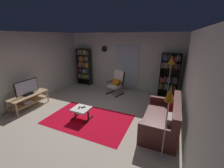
{
  "coord_description": "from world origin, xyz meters",
  "views": [
    {
      "loc": [
        2.28,
        -3.51,
        2.46
      ],
      "look_at": [
        0.34,
        0.86,
        0.84
      ],
      "focal_mm": 23.03,
      "sensor_mm": 36.0,
      "label": 1
    }
  ],
  "objects_px": {
    "tv_remote": "(79,108)",
    "floor_lamp_by_shelf": "(171,66)",
    "bookshelf_near_tv": "(84,66)",
    "wall_clock": "(104,49)",
    "television": "(27,88)",
    "leather_sofa": "(164,119)",
    "tv_stand": "(29,99)",
    "cell_phone": "(83,107)",
    "bookshelf_near_sofa": "(169,74)",
    "ottoman": "(81,110)",
    "lounge_armchair": "(117,82)",
    "floor_lamp_by_sofa": "(169,104)"
  },
  "relations": [
    {
      "from": "cell_phone",
      "to": "bookshelf_near_sofa",
      "type": "bearing_deg",
      "value": 82.94
    },
    {
      "from": "lounge_armchair",
      "to": "bookshelf_near_tv",
      "type": "bearing_deg",
      "value": 163.69
    },
    {
      "from": "tv_remote",
      "to": "wall_clock",
      "type": "xyz_separation_m",
      "value": [
        -0.7,
        3.16,
        1.48
      ]
    },
    {
      "from": "bookshelf_near_tv",
      "to": "floor_lamp_by_shelf",
      "type": "distance_m",
      "value": 4.28
    },
    {
      "from": "bookshelf_near_tv",
      "to": "bookshelf_near_sofa",
      "type": "bearing_deg",
      "value": 0.02
    },
    {
      "from": "tv_stand",
      "to": "wall_clock",
      "type": "relative_size",
      "value": 4.57
    },
    {
      "from": "bookshelf_near_sofa",
      "to": "leather_sofa",
      "type": "height_order",
      "value": "bookshelf_near_sofa"
    },
    {
      "from": "tv_stand",
      "to": "floor_lamp_by_shelf",
      "type": "bearing_deg",
      "value": 27.02
    },
    {
      "from": "tv_remote",
      "to": "floor_lamp_by_shelf",
      "type": "distance_m",
      "value": 3.39
    },
    {
      "from": "television",
      "to": "ottoman",
      "type": "relative_size",
      "value": 1.62
    },
    {
      "from": "wall_clock",
      "to": "floor_lamp_by_shelf",
      "type": "bearing_deg",
      "value": -18.34
    },
    {
      "from": "leather_sofa",
      "to": "lounge_armchair",
      "type": "bearing_deg",
      "value": 138.45
    },
    {
      "from": "wall_clock",
      "to": "bookshelf_near_sofa",
      "type": "bearing_deg",
      "value": -3.68
    },
    {
      "from": "tv_stand",
      "to": "wall_clock",
      "type": "distance_m",
      "value": 3.87
    },
    {
      "from": "ottoman",
      "to": "tv_remote",
      "type": "height_order",
      "value": "tv_remote"
    },
    {
      "from": "floor_lamp_by_sofa",
      "to": "leather_sofa",
      "type": "bearing_deg",
      "value": 94.1
    },
    {
      "from": "leather_sofa",
      "to": "ottoman",
      "type": "xyz_separation_m",
      "value": [
        -2.36,
        -0.45,
        -0.01
      ]
    },
    {
      "from": "television",
      "to": "floor_lamp_by_shelf",
      "type": "relative_size",
      "value": 0.48
    },
    {
      "from": "ottoman",
      "to": "bookshelf_near_tv",
      "type": "bearing_deg",
      "value": 121.95
    },
    {
      "from": "leather_sofa",
      "to": "tv_stand",
      "type": "bearing_deg",
      "value": -172.4
    },
    {
      "from": "leather_sofa",
      "to": "lounge_armchair",
      "type": "relative_size",
      "value": 1.73
    },
    {
      "from": "lounge_armchair",
      "to": "cell_phone",
      "type": "xyz_separation_m",
      "value": [
        -0.18,
        -2.29,
        -0.17
      ]
    },
    {
      "from": "bookshelf_near_sofa",
      "to": "ottoman",
      "type": "bearing_deg",
      "value": -127.67
    },
    {
      "from": "bookshelf_near_sofa",
      "to": "lounge_armchair",
      "type": "height_order",
      "value": "bookshelf_near_sofa"
    },
    {
      "from": "tv_stand",
      "to": "tv_remote",
      "type": "distance_m",
      "value": 2.07
    },
    {
      "from": "tv_stand",
      "to": "lounge_armchair",
      "type": "distance_m",
      "value": 3.43
    },
    {
      "from": "tv_remote",
      "to": "cell_phone",
      "type": "bearing_deg",
      "value": 14.74
    },
    {
      "from": "leather_sofa",
      "to": "lounge_armchair",
      "type": "distance_m",
      "value": 2.87
    },
    {
      "from": "bookshelf_near_sofa",
      "to": "leather_sofa",
      "type": "bearing_deg",
      "value": -88.19
    },
    {
      "from": "lounge_armchair",
      "to": "tv_remote",
      "type": "bearing_deg",
      "value": -96.63
    },
    {
      "from": "television",
      "to": "leather_sofa",
      "type": "relative_size",
      "value": 0.48
    },
    {
      "from": "ottoman",
      "to": "television",
      "type": "bearing_deg",
      "value": -176.55
    },
    {
      "from": "bookshelf_near_tv",
      "to": "leather_sofa",
      "type": "xyz_separation_m",
      "value": [
        4.19,
        -2.5,
        -0.66
      ]
    },
    {
      "from": "leather_sofa",
      "to": "wall_clock",
      "type": "bearing_deg",
      "value": 139.13
    },
    {
      "from": "bookshelf_near_tv",
      "to": "lounge_armchair",
      "type": "distance_m",
      "value": 2.18
    },
    {
      "from": "tv_remote",
      "to": "tv_stand",
      "type": "bearing_deg",
      "value": 159.36
    },
    {
      "from": "bookshelf_near_tv",
      "to": "wall_clock",
      "type": "bearing_deg",
      "value": 10.32
    },
    {
      "from": "floor_lamp_by_shelf",
      "to": "leather_sofa",
      "type": "bearing_deg",
      "value": -89.04
    },
    {
      "from": "television",
      "to": "cell_phone",
      "type": "bearing_deg",
      "value": 5.03
    },
    {
      "from": "television",
      "to": "wall_clock",
      "type": "height_order",
      "value": "wall_clock"
    },
    {
      "from": "bookshelf_near_tv",
      "to": "leather_sofa",
      "type": "bearing_deg",
      "value": -30.79
    },
    {
      "from": "tv_remote",
      "to": "cell_phone",
      "type": "height_order",
      "value": "tv_remote"
    },
    {
      "from": "ottoman",
      "to": "cell_phone",
      "type": "xyz_separation_m",
      "value": [
        0.03,
        0.06,
        0.07
      ]
    },
    {
      "from": "leather_sofa",
      "to": "floor_lamp_by_shelf",
      "type": "relative_size",
      "value": 1.01
    },
    {
      "from": "lounge_armchair",
      "to": "cell_phone",
      "type": "bearing_deg",
      "value": -94.55
    },
    {
      "from": "tv_stand",
      "to": "television",
      "type": "bearing_deg",
      "value": 84.13
    },
    {
      "from": "television",
      "to": "cell_phone",
      "type": "distance_m",
      "value": 2.19
    },
    {
      "from": "television",
      "to": "ottoman",
      "type": "bearing_deg",
      "value": 3.45
    },
    {
      "from": "ottoman",
      "to": "wall_clock",
      "type": "height_order",
      "value": "wall_clock"
    },
    {
      "from": "television",
      "to": "floor_lamp_by_shelf",
      "type": "bearing_deg",
      "value": 26.82
    }
  ]
}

